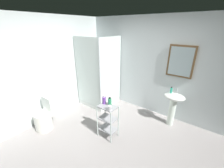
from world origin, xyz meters
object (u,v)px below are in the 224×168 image
toilet (45,116)px  body_wash_bottle_green (110,102)px  hand_soap_bottle (171,90)px  rinse_cup (110,108)px  shower_stall (100,90)px  pedestal_sink (173,103)px  conditioner_bottle_purple (104,100)px  storage_cart (108,119)px

toilet → body_wash_bottle_green: 1.60m
hand_soap_bottle → rinse_cup: 1.54m
shower_stall → pedestal_sink: 2.06m
conditioner_bottle_purple → storage_cart: bearing=-19.6°
hand_soap_bottle → conditioner_bottle_purple: bearing=-129.3°
pedestal_sink → hand_soap_bottle: (-0.10, 0.02, 0.30)m
storage_cart → conditioner_bottle_purple: 0.41m
pedestal_sink → hand_soap_bottle: hand_soap_bottle is taller
hand_soap_bottle → rinse_cup: (-0.75, -1.34, -0.09)m
conditioner_bottle_purple → rinse_cup: conditioner_bottle_purple is taller
body_wash_bottle_green → conditioner_bottle_purple: bearing=-175.1°
pedestal_sink → conditioner_bottle_purple: conditioner_bottle_purple is taller
body_wash_bottle_green → pedestal_sink: bearing=51.2°
shower_stall → storage_cart: bearing=-41.5°
hand_soap_bottle → toilet: bearing=-138.7°
shower_stall → storage_cart: 1.43m
conditioner_bottle_purple → rinse_cup: 0.28m
hand_soap_bottle → conditioner_bottle_purple: 1.57m
conditioner_bottle_purple → hand_soap_bottle: bearing=50.7°
pedestal_sink → body_wash_bottle_green: size_ratio=4.41×
toilet → conditioner_bottle_purple: 1.48m
shower_stall → rinse_cup: bearing=-41.0°
shower_stall → body_wash_bottle_green: (1.08, -0.89, 0.36)m
body_wash_bottle_green → conditioner_bottle_purple: 0.14m
pedestal_sink → conditioner_bottle_purple: (-1.09, -1.19, 0.24)m
hand_soap_bottle → body_wash_bottle_green: 1.47m
storage_cart → hand_soap_bottle: 1.59m
hand_soap_bottle → rinse_cup: hand_soap_bottle is taller
pedestal_sink → storage_cart: size_ratio=1.09×
toilet → hand_soap_bottle: hand_soap_bottle is taller
rinse_cup → pedestal_sink: bearing=57.5°
toilet → conditioner_bottle_purple: size_ratio=4.06×
shower_stall → hand_soap_bottle: (1.94, 0.31, 0.41)m
rinse_cup → hand_soap_bottle: bearing=60.9°
toilet → storage_cart: bearing=26.6°
conditioner_bottle_purple → rinse_cup: (0.24, -0.13, -0.03)m
shower_stall → body_wash_bottle_green: bearing=-39.4°
hand_soap_bottle → storage_cart: bearing=-124.5°
shower_stall → hand_soap_bottle: size_ratio=13.41×
shower_stall → conditioner_bottle_purple: (0.94, -0.90, 0.36)m
hand_soap_bottle → pedestal_sink: bearing=-11.7°
shower_stall → pedestal_sink: shower_stall is taller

